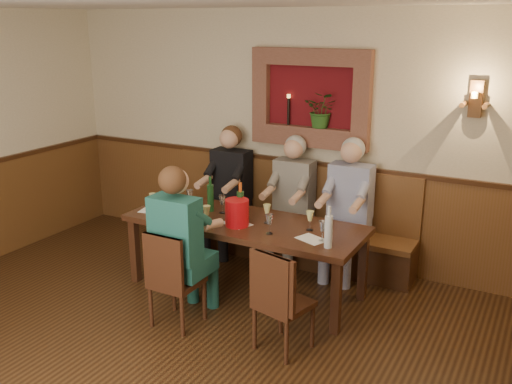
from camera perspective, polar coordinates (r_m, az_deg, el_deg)
room_shell at (r=3.92m, az=-14.68°, el=4.91°), size 6.04×6.04×2.82m
wainscoting at (r=4.36m, az=-13.41°, el=-12.05°), size 6.02×6.02×1.15m
wall_niche at (r=6.28m, az=5.73°, el=8.87°), size 1.36×0.30×1.06m
wall_sconce at (r=5.82m, az=21.11°, el=8.59°), size 0.25×0.20×0.35m
dining_table at (r=5.70m, az=-1.13°, el=-3.60°), size 2.40×0.90×0.75m
bench at (r=6.61m, az=2.92°, el=-3.92°), size 3.00×0.45×1.11m
chair_near_left at (r=5.28m, az=-7.97°, el=-10.38°), size 0.40×0.40×0.91m
chair_near_right at (r=4.87m, az=2.64°, el=-12.71°), size 0.49×0.49×0.91m
person_bench_left at (r=6.73m, az=-2.85°, el=-0.84°), size 0.45×0.56×1.50m
person_bench_mid at (r=6.38m, az=3.45°, el=-2.04°), size 0.44×0.53×1.46m
person_bench_right at (r=6.14m, az=9.03°, el=-2.80°), size 0.45×0.56×1.50m
person_chair_front at (r=5.22m, az=-7.33°, el=-6.42°), size 0.44×0.54×1.48m
spittoon_bucket at (r=5.50m, az=-1.91°, el=-2.08°), size 0.30×0.30×0.26m
wine_bottle_green_a at (r=5.59m, az=-1.57°, el=-1.40°), size 0.08×0.08×0.40m
wine_bottle_green_b at (r=5.93m, az=-4.57°, el=-0.51°), size 0.08×0.08×0.37m
water_bottle at (r=5.00m, az=7.26°, el=-3.88°), size 0.09×0.09×0.38m
tasting_sheet_a at (r=6.07m, az=-9.97°, el=-1.82°), size 0.35×0.28×0.00m
tasting_sheet_b at (r=5.59m, az=-1.91°, el=-3.18°), size 0.32×0.27×0.00m
tasting_sheet_c at (r=5.23m, az=5.57°, el=-4.71°), size 0.31×0.27×0.00m
tasting_sheet_d at (r=5.65m, az=-6.03°, el=-3.06°), size 0.36×0.31×0.00m
wine_glass_0 at (r=5.57m, az=-2.13°, el=-2.24°), size 0.08×0.08×0.19m
wine_glass_1 at (r=5.30m, az=1.35°, el=-3.23°), size 0.08×0.08×0.19m
wine_glass_2 at (r=5.58m, az=1.11°, el=-2.19°), size 0.08×0.08×0.19m
wine_glass_3 at (r=5.76m, az=-7.73°, el=-1.74°), size 0.08×0.08×0.19m
wine_glass_4 at (r=6.03m, az=-10.27°, el=-1.02°), size 0.08×0.08×0.19m
wine_glass_5 at (r=6.09m, az=-6.63°, el=-0.66°), size 0.08×0.08×0.19m
wine_glass_6 at (r=5.41m, az=5.41°, el=-2.88°), size 0.08×0.08×0.19m
wine_glass_7 at (r=5.56m, az=-4.94°, el=-2.32°), size 0.08×0.08×0.19m
wine_glass_8 at (r=5.88m, az=-3.39°, el=-1.22°), size 0.08×0.08×0.19m
wine_glass_9 at (r=5.16m, az=6.66°, el=-3.91°), size 0.08×0.08×0.19m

